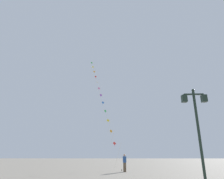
% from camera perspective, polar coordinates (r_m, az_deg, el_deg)
% --- Properties ---
extents(ground_plane, '(160.00, 160.00, 0.00)m').
position_cam_1_polar(ground_plane, '(22.86, 5.47, -22.55)').
color(ground_plane, gray).
extents(twin_lantern_lamp_post, '(1.37, 0.28, 5.17)m').
position_cam_1_polar(twin_lantern_lamp_post, '(11.61, 23.48, -7.41)').
color(twin_lantern_lamp_post, '#1E2D23').
rests_on(twin_lantern_lamp_post, ground_plane).
extents(kite_train, '(6.29, 15.92, 20.99)m').
position_cam_1_polar(kite_train, '(32.38, -3.23, -1.80)').
color(kite_train, brown).
rests_on(kite_train, ground_plane).
extents(kite_flyer, '(0.36, 0.62, 1.71)m').
position_cam_1_polar(kite_flyer, '(21.28, 3.69, -20.46)').
color(kite_flyer, brown).
rests_on(kite_flyer, ground_plane).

